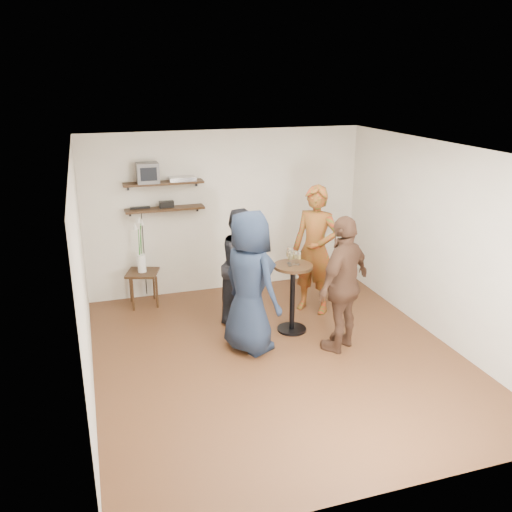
{
  "coord_description": "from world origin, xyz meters",
  "views": [
    {
      "loc": [
        -2.11,
        -5.73,
        3.41
      ],
      "look_at": [
        -0.17,
        0.4,
        1.24
      ],
      "focal_mm": 38.0,
      "sensor_mm": 36.0,
      "label": 1
    }
  ],
  "objects": [
    {
      "name": "power_strip",
      "position": [
        -1.37,
        2.42,
        1.48
      ],
      "size": [
        0.3,
        0.05,
        0.03
      ],
      "primitive_type": "cube",
      "color": "black",
      "rests_on": "shelf_lower"
    },
    {
      "name": "side_table",
      "position": [
        -1.42,
        2.18,
        0.45
      ],
      "size": [
        0.57,
        0.57,
        0.54
      ],
      "rotation": [
        0.0,
        0.0,
        -0.32
      ],
      "color": "black",
      "rests_on": "room"
    },
    {
      "name": "wine_glass_bl",
      "position": [
        0.41,
        0.72,
        1.12
      ],
      "size": [
        0.07,
        0.07,
        0.22
      ],
      "color": "silver",
      "rests_on": "drinks_table"
    },
    {
      "name": "person_brown",
      "position": [
        0.87,
        -0.01,
        0.89
      ],
      "size": [
        1.11,
        0.93,
        1.78
      ],
      "primitive_type": "imported",
      "rotation": [
        0.0,
        0.0,
        3.72
      ],
      "color": "#442A1D",
      "rests_on": "room"
    },
    {
      "name": "person_plaid",
      "position": [
        1.0,
        1.2,
        0.95
      ],
      "size": [
        0.81,
        0.82,
        1.91
      ],
      "primitive_type": "imported",
      "rotation": [
        0.0,
        0.0,
        -0.8
      ],
      "color": "red",
      "rests_on": "room"
    },
    {
      "name": "wine_glass_fl",
      "position": [
        0.39,
        0.63,
        1.11
      ],
      "size": [
        0.07,
        0.07,
        0.2
      ],
      "color": "silver",
      "rests_on": "drinks_table"
    },
    {
      "name": "radio",
      "position": [
        -0.97,
        2.38,
        1.52
      ],
      "size": [
        0.22,
        0.1,
        0.1
      ],
      "primitive_type": "cube",
      "color": "black",
      "rests_on": "shelf_lower"
    },
    {
      "name": "shelf_upper",
      "position": [
        -1.0,
        2.38,
        1.85
      ],
      "size": [
        1.2,
        0.25,
        0.04
      ],
      "primitive_type": "cube",
      "color": "black",
      "rests_on": "room"
    },
    {
      "name": "vase_lilies",
      "position": [
        -1.43,
        2.18,
        0.82
      ],
      "size": [
        0.19,
        0.19,
        0.9
      ],
      "rotation": [
        0.0,
        0.0,
        -0.32
      ],
      "color": "silver",
      "rests_on": "side_table"
    },
    {
      "name": "shelf_lower",
      "position": [
        -1.0,
        2.38,
        1.45
      ],
      "size": [
        1.2,
        0.25,
        0.04
      ],
      "primitive_type": "cube",
      "color": "black",
      "rests_on": "room"
    },
    {
      "name": "room",
      "position": [
        0.0,
        0.0,
        1.3
      ],
      "size": [
        4.58,
        5.08,
        2.68
      ],
      "color": "#462516",
      "rests_on": "ground"
    },
    {
      "name": "crt_monitor",
      "position": [
        -1.23,
        2.38,
        2.02
      ],
      "size": [
        0.32,
        0.3,
        0.3
      ],
      "primitive_type": "cube",
      "color": "#59595B",
      "rests_on": "shelf_upper"
    },
    {
      "name": "person_dark",
      "position": [
        -0.09,
        1.23,
        0.82
      ],
      "size": [
        1.01,
        1.0,
        1.65
      ],
      "primitive_type": "imported",
      "rotation": [
        0.0,
        0.0,
        0.75
      ],
      "color": "black",
      "rests_on": "room"
    },
    {
      "name": "drinks_table",
      "position": [
        0.44,
        0.65,
        0.62
      ],
      "size": [
        0.53,
        0.53,
        0.97
      ],
      "color": "black",
      "rests_on": "room"
    },
    {
      "name": "wine_glass_fr",
      "position": [
        0.51,
        0.63,
        1.1
      ],
      "size": [
        0.06,
        0.06,
        0.19
      ],
      "color": "silver",
      "rests_on": "drinks_table"
    },
    {
      "name": "person_navy",
      "position": [
        -0.27,
        0.32,
        0.92
      ],
      "size": [
        0.91,
        1.07,
        1.85
      ],
      "primitive_type": "imported",
      "rotation": [
        0.0,
        0.0,
        2.01
      ],
      "color": "#161F33",
      "rests_on": "room"
    },
    {
      "name": "dvd_deck",
      "position": [
        -0.72,
        2.38,
        1.9
      ],
      "size": [
        0.4,
        0.24,
        0.06
      ],
      "primitive_type": "cube",
      "color": "silver",
      "rests_on": "shelf_upper"
    },
    {
      "name": "wine_glass_br",
      "position": [
        0.46,
        0.66,
        1.1
      ],
      "size": [
        0.06,
        0.06,
        0.19
      ],
      "color": "silver",
      "rests_on": "drinks_table"
    }
  ]
}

